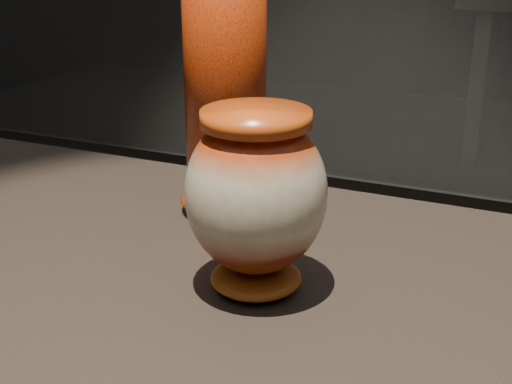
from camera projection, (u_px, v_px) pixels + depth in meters
The scene contains 2 objects.
main_vase at pixel (256, 195), 0.75m from camera, with size 0.19×0.19×0.20m.
tall_vase at pixel (225, 70), 0.94m from camera, with size 0.15×0.15×0.41m.
Camera 1 is at (0.13, -0.58, 1.28)m, focal length 50.00 mm.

